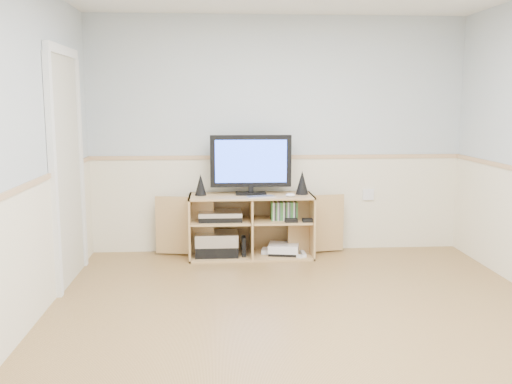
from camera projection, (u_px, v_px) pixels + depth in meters
room at (301, 158)px, 3.99m from camera, size 4.04×4.54×2.54m
media_cabinet at (251, 224)px, 6.00m from camera, size 2.00×0.48×0.65m
monitor at (251, 163)px, 5.89m from camera, size 0.84×0.18×0.62m
speaker_left at (201, 185)px, 5.86m from camera, size 0.12×0.12×0.22m
speaker_right at (302, 183)px, 5.93m from camera, size 0.13×0.13×0.25m
keyboard at (261, 197)px, 5.76m from camera, size 0.30×0.18×0.01m
mouse at (290, 195)px, 5.78m from camera, size 0.10×0.07×0.04m
av_components at (218, 236)px, 5.94m from camera, size 0.52×0.33×0.47m
game_consoles at (283, 249)px, 5.99m from camera, size 0.46×0.31×0.11m
game_cases at (284, 211)px, 5.92m from camera, size 0.27×0.14×0.19m
wall_outlet at (368, 195)px, 6.23m from camera, size 0.12×0.03×0.12m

